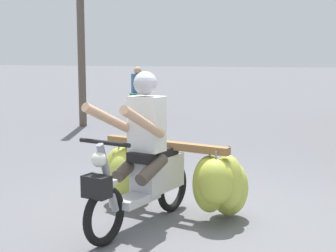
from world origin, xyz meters
TOP-DOWN VIEW (x-y plane):
  - ground_plane at (0.00, 0.00)m, footprint 120.00×120.00m
  - motorbike_main_loaded at (-0.34, -0.03)m, footprint 1.83×1.99m
  - motorbike_distant_ahead_left at (-3.31, 7.69)m, footprint 0.97×1.40m
  - utility_pole at (-4.15, 6.02)m, footprint 0.18×0.18m

SIDE VIEW (x-z plane):
  - ground_plane at x=0.00m, z-range 0.00..0.00m
  - motorbike_main_loaded at x=-0.34m, z-range -0.30..1.28m
  - motorbike_distant_ahead_left at x=-3.31m, z-range -0.13..1.27m
  - utility_pole at x=-4.15m, z-range 0.00..5.63m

